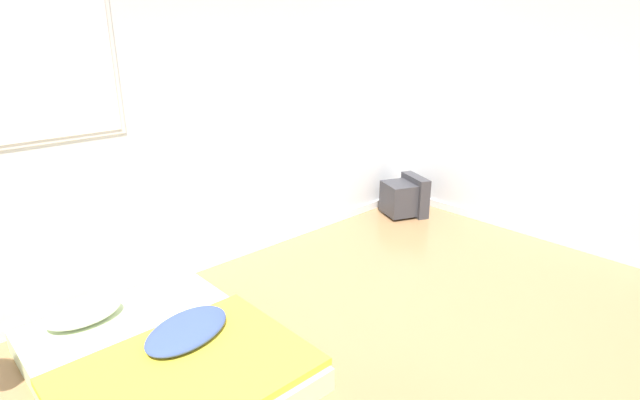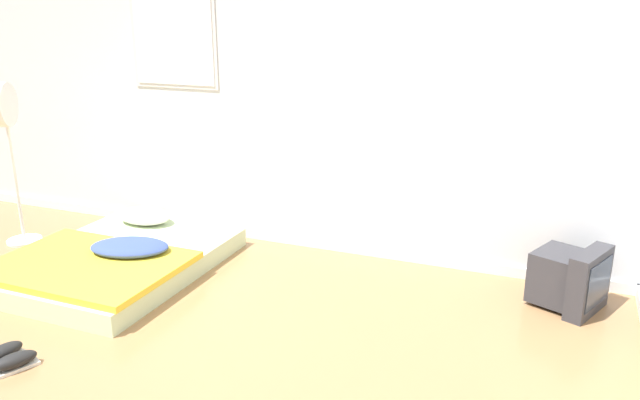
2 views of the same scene
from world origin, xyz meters
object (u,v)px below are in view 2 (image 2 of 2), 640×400
at_px(crt_tv, 570,278).
at_px(standing_fan, 8,129).
at_px(mattress_bed, 116,259).
at_px(sneaker_pair, 8,358).

height_order(crt_tv, standing_fan, standing_fan).
distance_m(mattress_bed, standing_fan, 1.57).
bearing_deg(mattress_bed, standing_fan, 169.62).
xyz_separation_m(sneaker_pair, standing_fan, (-1.55, 1.60, 1.01)).
bearing_deg(crt_tv, standing_fan, -174.11).
bearing_deg(crt_tv, sneaker_pair, -146.24).
distance_m(crt_tv, standing_fan, 4.77).
bearing_deg(crt_tv, mattress_bed, -168.37).
relative_size(crt_tv, standing_fan, 0.39).
distance_m(mattress_bed, sneaker_pair, 1.41).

